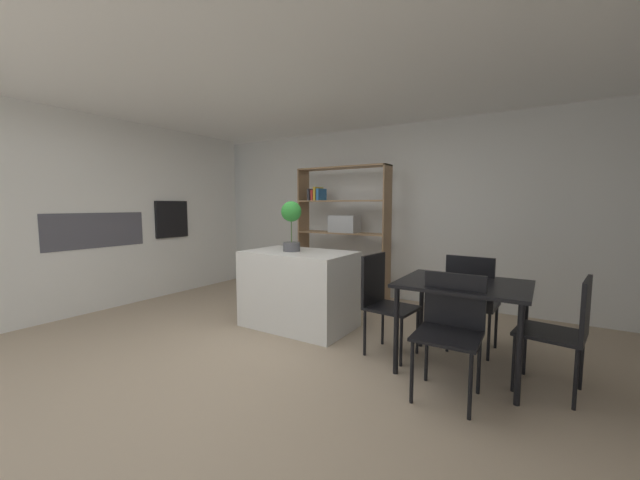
% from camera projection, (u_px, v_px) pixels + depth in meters
% --- Properties ---
extents(ground_plane, '(9.52, 9.52, 0.00)m').
position_uv_depth(ground_plane, '(255.00, 353.00, 3.51)').
color(ground_plane, tan).
extents(ceiling_slab, '(6.92, 5.57, 0.06)m').
position_uv_depth(ceiling_slab, '(250.00, 69.00, 3.25)').
color(ceiling_slab, white).
rests_on(ceiling_slab, ground_plane).
extents(back_partition, '(6.92, 0.06, 2.63)m').
position_uv_depth(back_partition, '(373.00, 213.00, 5.70)').
color(back_partition, silver).
rests_on(back_partition, ground_plane).
extents(tall_cabinet_run_left, '(0.62, 5.02, 2.63)m').
position_uv_depth(tall_cabinet_run_left, '(88.00, 214.00, 5.03)').
color(tall_cabinet_run_left, white).
rests_on(tall_cabinet_run_left, ground_plane).
extents(cabinet_niche_splashback, '(0.01, 1.29, 0.47)m').
position_uv_depth(cabinet_niche_splashback, '(96.00, 230.00, 4.83)').
color(cabinet_niche_splashback, '#4C4C56').
rests_on(cabinet_niche_splashback, ground_plane).
extents(built_in_oven, '(0.06, 0.57, 0.58)m').
position_uv_depth(built_in_oven, '(172.00, 219.00, 5.77)').
color(built_in_oven, black).
rests_on(built_in_oven, ground_plane).
extents(kitchen_island, '(1.26, 0.79, 0.90)m').
position_uv_depth(kitchen_island, '(299.00, 289.00, 4.28)').
color(kitchen_island, white).
rests_on(kitchen_island, ground_plane).
extents(potted_plant_on_island, '(0.24, 0.24, 0.59)m').
position_uv_depth(potted_plant_on_island, '(291.00, 220.00, 4.23)').
color(potted_plant_on_island, '#4C4C51').
rests_on(potted_plant_on_island, kitchen_island).
extents(open_bookshelf, '(1.48, 0.31, 2.02)m').
position_uv_depth(open_bookshelf, '(339.00, 232.00, 5.61)').
color(open_bookshelf, '#997551').
rests_on(open_bookshelf, ground_plane).
extents(dining_table, '(1.04, 0.83, 0.78)m').
position_uv_depth(dining_table, '(463.00, 292.00, 3.08)').
color(dining_table, black).
rests_on(dining_table, ground_plane).
extents(dining_chair_near, '(0.46, 0.46, 0.91)m').
position_uv_depth(dining_chair_near, '(451.00, 322.00, 2.73)').
color(dining_chair_near, black).
rests_on(dining_chair_near, ground_plane).
extents(dining_chair_island_side, '(0.48, 0.46, 0.96)m').
position_uv_depth(dining_chair_island_side, '(382.00, 296.00, 3.50)').
color(dining_chair_island_side, black).
rests_on(dining_chair_island_side, ground_plane).
extents(dining_chair_window_side, '(0.51, 0.50, 0.91)m').
position_uv_depth(dining_chair_window_side, '(566.00, 325.00, 2.69)').
color(dining_chair_window_side, black).
rests_on(dining_chair_window_side, ground_plane).
extents(dining_chair_far, '(0.45, 0.45, 0.96)m').
position_uv_depth(dining_chair_far, '(471.00, 296.00, 3.47)').
color(dining_chair_far, black).
rests_on(dining_chair_far, ground_plane).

